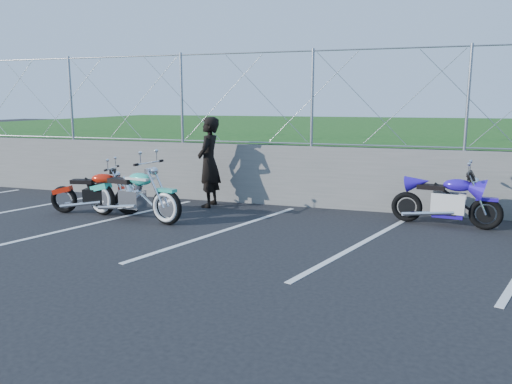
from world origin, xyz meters
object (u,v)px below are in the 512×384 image
(cruiser_turquoise, at_px, (134,196))
(person_standing, at_px, (209,162))
(naked_orange, at_px, (97,194))
(sportbike_blue, at_px, (447,203))

(cruiser_turquoise, relative_size, person_standing, 1.18)
(cruiser_turquoise, xyz_separation_m, naked_orange, (-1.00, 0.22, -0.05))
(naked_orange, distance_m, sportbike_blue, 6.73)
(person_standing, bearing_deg, sportbike_blue, 82.90)
(naked_orange, xyz_separation_m, sportbike_blue, (6.63, 1.14, 0.03))
(sportbike_blue, xyz_separation_m, person_standing, (-4.77, 0.23, 0.53))
(cruiser_turquoise, height_order, person_standing, person_standing)
(naked_orange, bearing_deg, cruiser_turquoise, -24.67)
(cruiser_turquoise, bearing_deg, naked_orange, 178.51)
(cruiser_turquoise, distance_m, sportbike_blue, 5.80)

